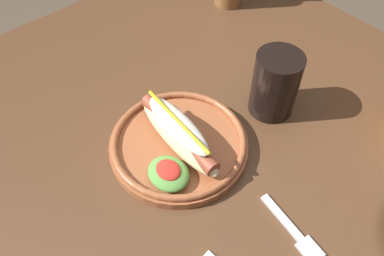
{
  "coord_description": "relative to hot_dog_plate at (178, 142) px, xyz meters",
  "views": [
    {
      "loc": [
        0.23,
        -0.34,
        1.27
      ],
      "look_at": [
        -0.07,
        -0.07,
        0.77
      ],
      "focal_mm": 35.36,
      "sensor_mm": 36.0,
      "label": 1
    }
  ],
  "objects": [
    {
      "name": "dining_table",
      "position": [
        0.07,
        0.1,
        -0.13
      ],
      "size": [
        1.16,
        0.92,
        0.74
      ],
      "color": "#51331E",
      "rests_on": "ground_plane"
    },
    {
      "name": "hot_dog_plate",
      "position": [
        0.0,
        0.0,
        0.0
      ],
      "size": [
        0.24,
        0.24,
        0.08
      ],
      "color": "#9E5633",
      "rests_on": "dining_table"
    },
    {
      "name": "fork",
      "position": [
        0.23,
        0.03,
        -0.02
      ],
      "size": [
        0.12,
        0.04,
        0.0
      ],
      "rotation": [
        0.0,
        0.0,
        -0.15
      ],
      "color": "silver",
      "rests_on": "dining_table"
    },
    {
      "name": "soda_cup",
      "position": [
        0.04,
        0.19,
        0.04
      ],
      "size": [
        0.08,
        0.08,
        0.12
      ],
      "primitive_type": "cylinder",
      "color": "black",
      "rests_on": "dining_table"
    }
  ]
}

